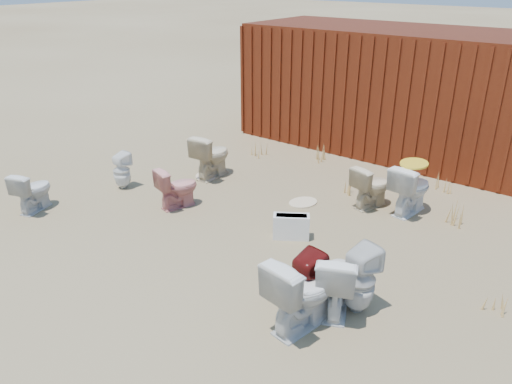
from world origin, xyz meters
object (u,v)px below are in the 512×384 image
Objects in this scene: toilet_front_e at (337,280)px; toilet_back_beige_left at (211,156)px; toilet_back_a at (122,171)px; toilet_front_maroon at (306,285)px; toilet_back_beige_right at (372,186)px; shipping_container at (394,90)px; toilet_back_e at (359,280)px; toilet_front_pink at (177,187)px; loose_tank at (291,227)px; toilet_front_c at (302,292)px; toilet_front_a at (33,191)px; toilet_back_yellowlid at (411,189)px.

toilet_back_beige_left is at bearing -53.36° from toilet_front_e.
toilet_back_beige_left reaches higher than toilet_back_a.
toilet_front_maroon is 1.19× the size of toilet_back_a.
toilet_back_beige_right reaches higher than toilet_back_a.
toilet_back_e is at bearing -69.22° from shipping_container.
toilet_back_a is 1.58m from toilet_back_beige_left.
toilet_back_beige_left is (-1.81, -3.56, -0.80)m from shipping_container.
toilet_front_pink is 3.52m from toilet_back_e.
toilet_back_e reaches higher than loose_tank.
shipping_container reaches higher than toilet_front_c.
toilet_back_a is 4.16m from toilet_back_beige_right.
loose_tank is at bearing 93.17° from toilet_back_beige_right.
toilet_front_c is 1.13× the size of toilet_front_maroon.
shipping_container is 4.72m from loose_tank.
toilet_front_a is at bearing -116.09° from shipping_container.
toilet_back_beige_left is 1.01× the size of toilet_back_yellowlid.
toilet_back_yellowlid is (3.38, 0.78, -0.01)m from toilet_back_beige_left.
toilet_back_e is at bearing 171.14° from toilet_back_a.
toilet_front_pink is 3.04m from toilet_back_beige_right.
shipping_container is 7.03m from toilet_front_a.
toilet_front_pink is at bearing -12.26° from toilet_front_c.
toilet_front_a reaches higher than toilet_back_a.
toilet_front_pink is 1.04× the size of toilet_back_a.
shipping_container is at bearing -64.81° from toilet_front_maroon.
toilet_back_yellowlid is (0.56, 0.17, 0.05)m from toilet_back_beige_right.
shipping_container is 6.16m from toilet_front_maroon.
toilet_back_yellowlid is at bearing -145.74° from toilet_back_beige_right.
toilet_front_c is at bearing 76.64° from toilet_back_e.
toilet_front_e is 4.61m from toilet_back_a.
toilet_back_yellowlid reaches higher than toilet_back_a.
toilet_back_e is at bearing 130.62° from toilet_back_beige_right.
toilet_back_yellowlid is at bearing -161.22° from toilet_front_a.
toilet_front_a is at bearing 14.08° from toilet_front_maroon.
toilet_front_maroon is (1.66, -5.88, -0.82)m from shipping_container.
toilet_front_pink is at bearing -106.04° from shipping_container.
shipping_container reaches higher than toilet_back_beige_left.
loose_tank is at bearing -63.29° from toilet_front_e.
loose_tank is (-1.48, 0.91, -0.22)m from toilet_back_e.
toilet_back_beige_right is at bearing -172.07° from toilet_back_beige_left.
toilet_front_c is 1.08× the size of toilet_back_yellowlid.
toilet_front_maroon is 0.35m from toilet_front_e.
toilet_front_pink is at bearing -37.95° from toilet_front_e.
toilet_back_beige_right is (4.08, 3.31, 0.02)m from toilet_front_a.
toilet_back_beige_left reaches higher than toilet_back_beige_right.
shipping_container reaches higher than toilet_back_beige_right.
toilet_back_a is 0.80× the size of toilet_back_yellowlid.
toilet_front_a is 4.99m from toilet_front_e.
toilet_back_yellowlid is (-0.09, 3.09, 0.02)m from toilet_front_maroon.
toilet_back_beige_left is (-3.47, 2.31, 0.02)m from toilet_front_maroon.
toilet_front_c is at bearing 99.97° from toilet_back_yellowlid.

